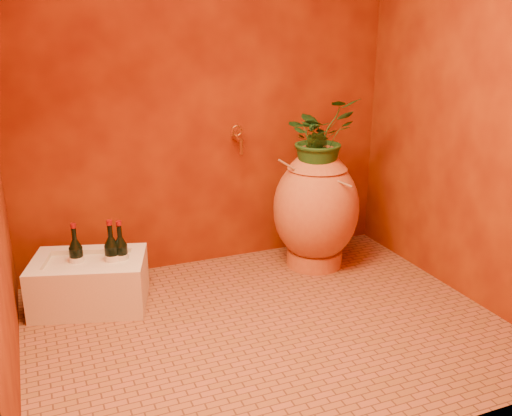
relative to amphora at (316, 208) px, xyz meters
name	(u,v)px	position (x,y,z in m)	size (l,w,h in m)	color
floor	(268,327)	(-0.62, -0.65, -0.40)	(2.50, 2.50, 0.00)	brown
wall_back	(206,76)	(-0.62, 0.35, 0.85)	(2.50, 0.02, 2.50)	#531104
wall_right	(477,83)	(0.63, -0.65, 0.85)	(0.02, 2.00, 2.50)	#531104
amphora	(316,208)	(0.00, 0.00, 0.00)	(0.63, 0.63, 0.81)	#B56A33
stone_basin	(90,283)	(-1.47, -0.03, -0.26)	(0.72, 0.60, 0.29)	beige
wine_bottle_a	(121,256)	(-1.29, -0.03, -0.12)	(0.08, 0.08, 0.34)	black
wine_bottle_b	(112,257)	(-1.34, -0.04, -0.12)	(0.08, 0.08, 0.35)	black
wine_bottle_c	(77,259)	(-1.53, 0.02, -0.12)	(0.08, 0.08, 0.33)	black
wall_tap	(238,138)	(-0.45, 0.26, 0.45)	(0.08, 0.16, 0.18)	#A06024
plant_main	(320,137)	(0.01, 0.00, 0.47)	(0.45, 0.39, 0.50)	#194719
plant_side	(312,154)	(-0.05, -0.03, 0.37)	(0.17, 0.14, 0.31)	#194719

